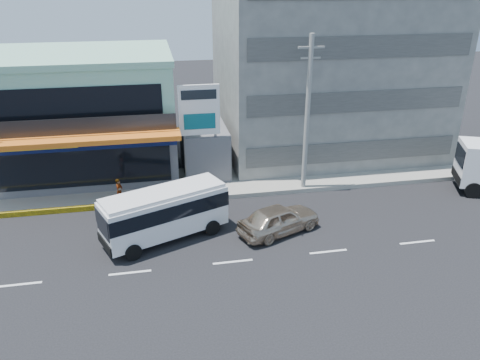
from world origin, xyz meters
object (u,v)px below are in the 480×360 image
Objects in this scene: concrete_building at (327,62)px; billboard at (199,116)px; satellite_dish at (205,128)px; utility_pole_near at (307,115)px; minibus at (165,210)px; sedan at (279,219)px; motorcycle_rider at (120,200)px; shop_building at (86,116)px.

concrete_building is 2.32× the size of billboard.
concrete_building is at bearing 21.80° from satellite_dish.
utility_pole_near is 10.74m from minibus.
satellite_dish is 0.32× the size of sedan.
satellite_dish reaches higher than motorcycle_rider.
billboard reaches higher than sedan.
sedan is (3.50, -6.76, -4.12)m from billboard.
motorcycle_rider is at bearing -177.06° from utility_pole_near.
motorcycle_rider is at bearing -71.98° from shop_building.
minibus is (-2.63, -6.24, -3.26)m from billboard.
motorcycle_rider is at bearing -155.12° from billboard.
billboard is (-0.50, -1.80, 1.35)m from satellite_dish.
billboard is at bearing -105.52° from satellite_dish.
sedan is at bearing -26.68° from motorcycle_rider.
sedan is (6.13, -0.52, -0.86)m from minibus.
utility_pole_near is 12.52m from motorcycle_rider.
billboard is 1.46× the size of sedan.
utility_pole_near is at bearing -117.76° from concrete_building.
concrete_building reaches higher than motorcycle_rider.
sedan is 9.71m from motorcycle_rider.
concrete_building is 12.17m from billboard.
concrete_building is at bearing 27.61° from motorcycle_rider.
satellite_dish is 7.17m from utility_pole_near.
satellite_dish is at bearing -2.91° from sedan.
billboard reaches higher than motorcycle_rider.
minibus is 1.47× the size of sedan.
satellite_dish is at bearing 36.50° from motorcycle_rider.
billboard is at bearing 5.14° from sedan.
billboard is 0.69× the size of utility_pole_near.
shop_building is at bearing 108.02° from motorcycle_rider.
utility_pole_near is at bearing 25.94° from minibus.
minibus reaches higher than sedan.
utility_pole_near is (6.00, -3.60, 1.57)m from satellite_dish.
sedan is at bearing -46.29° from shop_building.
satellite_dish is at bearing -20.21° from shop_building.
shop_building is 8.22m from motorcycle_rider.
shop_building is at bearing 147.68° from billboard.
utility_pole_near reaches higher than motorcycle_rider.
concrete_building is at bearing 62.24° from utility_pole_near.
shop_building is 8.27× the size of satellite_dish.
satellite_dish is at bearing 68.72° from minibus.
billboard is 6.75m from utility_pole_near.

